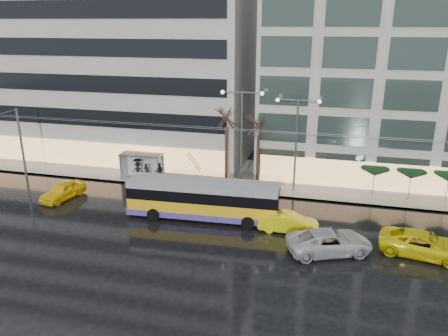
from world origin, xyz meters
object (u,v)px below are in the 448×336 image
(taxi_a, at_px, (63,191))
(street_lamp_near, at_px, (242,126))
(trolleybus, at_px, (203,200))
(bus_shelter, at_px, (139,160))

(taxi_a, bearing_deg, street_lamp_near, 36.87)
(trolleybus, relative_size, street_lamp_near, 1.35)
(trolleybus, bearing_deg, taxi_a, 176.43)
(trolleybus, xyz_separation_m, bus_shelter, (-8.89, 7.39, 0.45))
(bus_shelter, bearing_deg, trolleybus, -39.72)
(trolleybus, xyz_separation_m, street_lamp_near, (1.49, 7.50, 4.48))
(trolleybus, height_order, bus_shelter, trolleybus)
(street_lamp_near, xyz_separation_m, taxi_a, (-14.79, -6.67, -5.24))
(trolleybus, height_order, street_lamp_near, street_lamp_near)
(trolleybus, bearing_deg, bus_shelter, 140.28)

